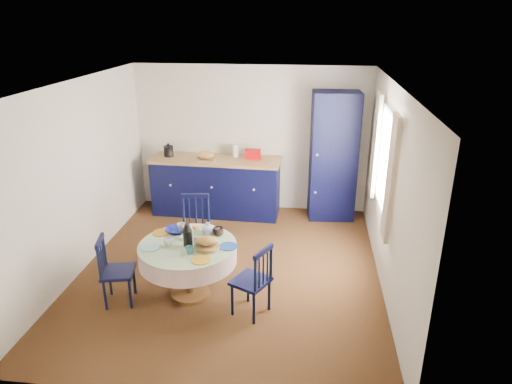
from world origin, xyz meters
TOP-DOWN VIEW (x-y plane):
  - floor at (0.00, 0.00)m, footprint 4.50×4.50m
  - ceiling at (0.00, 0.00)m, footprint 4.50×4.50m
  - wall_back at (0.00, 2.25)m, footprint 4.00×0.02m
  - wall_left at (-2.00, 0.00)m, footprint 0.02×4.50m
  - wall_right at (2.00, 0.00)m, footprint 0.02×4.50m
  - window at (1.95, 0.30)m, footprint 0.10×1.74m
  - kitchen_counter at (-0.57, 1.90)m, footprint 2.22×0.74m
  - pantry_cabinet at (1.40, 2.00)m, footprint 0.79×0.60m
  - dining_table at (-0.38, -0.64)m, footprint 1.19×1.17m
  - chair_left at (-1.22, -0.88)m, footprint 0.44×0.46m
  - chair_far at (-0.52, 0.22)m, footprint 0.47×0.46m
  - chair_right at (0.44, -0.91)m, footprint 0.51×0.52m
  - mug_a at (-0.60, -0.68)m, footprint 0.12×0.12m
  - mug_b at (-0.30, -0.85)m, footprint 0.10×0.10m
  - mug_c at (-0.06, -0.36)m, footprint 0.13×0.13m
  - mug_d at (-0.56, -0.29)m, footprint 0.11×0.11m
  - cobalt_bowl at (-0.60, -0.35)m, footprint 0.27×0.27m

SIDE VIEW (x-z plane):
  - floor at x=0.00m, z-range 0.00..0.00m
  - chair_left at x=-1.22m, z-range 0.01..0.86m
  - chair_right at x=0.44m, z-range 0.01..0.89m
  - chair_far at x=-0.52m, z-range 0.01..0.96m
  - kitchen_counter at x=-0.57m, z-range -0.11..1.12m
  - dining_table at x=-0.38m, z-range 0.10..1.08m
  - cobalt_bowl at x=-0.60m, z-range 0.71..0.77m
  - mug_b at x=-0.30m, z-range 0.71..0.80m
  - mug_a at x=-0.60m, z-range 0.71..0.80m
  - mug_d at x=-0.56m, z-range 0.71..0.81m
  - mug_c at x=-0.06m, z-range 0.71..0.81m
  - pantry_cabinet at x=1.40m, z-range 0.00..2.14m
  - wall_back at x=0.00m, z-range 0.00..2.50m
  - wall_left at x=-2.00m, z-range 0.00..2.50m
  - wall_right at x=2.00m, z-range 0.00..2.50m
  - window at x=1.95m, z-range 0.80..2.25m
  - ceiling at x=0.00m, z-range 2.50..2.50m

